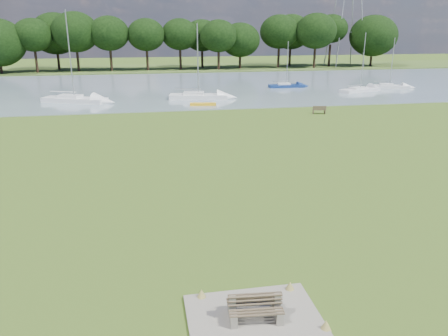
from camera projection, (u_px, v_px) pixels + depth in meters
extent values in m
plane|color=olive|center=(199.00, 177.00, 26.89)|extent=(220.00, 220.00, 0.00)
cube|color=slate|center=(164.00, 87.00, 66.16)|extent=(220.00, 40.00, 0.10)
cube|color=#4C6626|center=(157.00, 69.00, 94.21)|extent=(220.00, 20.00, 0.40)
cube|color=gray|center=(255.00, 319.00, 13.78)|extent=(4.20, 3.20, 0.10)
cube|color=gray|center=(232.00, 313.00, 13.63)|extent=(0.29, 1.00, 0.42)
cube|color=gray|center=(232.00, 303.00, 13.51)|extent=(0.22, 0.19, 0.52)
cube|color=gray|center=(277.00, 311.00, 13.77)|extent=(0.29, 1.00, 0.42)
cube|color=gray|center=(277.00, 300.00, 13.65)|extent=(0.22, 0.19, 0.52)
cube|color=brown|center=(257.00, 312.00, 13.34)|extent=(1.72, 0.51, 0.04)
cube|color=brown|center=(255.00, 300.00, 13.47)|extent=(1.70, 0.26, 0.41)
cube|color=brown|center=(253.00, 300.00, 13.93)|extent=(1.72, 0.51, 0.04)
cube|color=brown|center=(255.00, 297.00, 13.62)|extent=(1.70, 0.26, 0.41)
cube|color=brown|center=(313.00, 112.00, 46.14)|extent=(0.16, 0.43, 0.44)
cube|color=brown|center=(325.00, 112.00, 46.11)|extent=(0.16, 0.43, 0.44)
cube|color=brown|center=(319.00, 110.00, 46.06)|extent=(1.48, 0.70, 0.05)
cube|color=brown|center=(320.00, 108.00, 45.81)|extent=(1.40, 0.33, 0.43)
cube|color=#F1AF16|center=(203.00, 104.00, 50.72)|extent=(3.09, 1.10, 0.30)
cylinder|color=black|center=(1.00, 62.00, 84.64)|extent=(0.55, 0.55, 3.91)
cylinder|color=black|center=(39.00, 61.00, 85.80)|extent=(0.55, 0.55, 4.23)
ellipsoid|color=black|center=(35.00, 33.00, 84.20)|extent=(7.75, 7.75, 6.59)
cylinder|color=black|center=(76.00, 60.00, 86.95)|extent=(0.55, 0.55, 4.55)
ellipsoid|color=black|center=(73.00, 30.00, 85.23)|extent=(8.86, 8.86, 7.53)
cylinder|color=black|center=(112.00, 62.00, 88.30)|extent=(0.55, 0.55, 3.59)
ellipsoid|color=black|center=(110.00, 39.00, 86.94)|extent=(9.97, 9.97, 8.47)
cylinder|color=black|center=(147.00, 60.00, 89.46)|extent=(0.55, 0.55, 3.91)
ellipsoid|color=black|center=(146.00, 36.00, 87.98)|extent=(7.75, 7.75, 6.59)
cylinder|color=black|center=(181.00, 59.00, 90.61)|extent=(0.55, 0.55, 4.23)
ellipsoid|color=black|center=(180.00, 33.00, 89.01)|extent=(8.86, 8.86, 7.53)
cylinder|color=black|center=(214.00, 58.00, 91.77)|extent=(0.55, 0.55, 4.55)
ellipsoid|color=black|center=(214.00, 30.00, 90.04)|extent=(9.97, 9.97, 8.47)
cylinder|color=black|center=(247.00, 60.00, 93.12)|extent=(0.55, 0.55, 3.59)
ellipsoid|color=black|center=(247.00, 38.00, 91.76)|extent=(7.75, 7.75, 6.59)
cylinder|color=black|center=(278.00, 59.00, 94.27)|extent=(0.55, 0.55, 3.91)
ellipsoid|color=black|center=(279.00, 35.00, 92.79)|extent=(8.86, 8.86, 7.53)
cylinder|color=black|center=(309.00, 57.00, 95.43)|extent=(0.55, 0.55, 4.23)
ellipsoid|color=black|center=(310.00, 33.00, 93.82)|extent=(9.97, 9.97, 8.47)
cylinder|color=black|center=(339.00, 56.00, 96.58)|extent=(0.55, 0.55, 4.55)
ellipsoid|color=black|center=(341.00, 30.00, 94.86)|extent=(7.75, 7.75, 6.59)
cylinder|color=black|center=(368.00, 58.00, 97.93)|extent=(0.55, 0.55, 3.59)
ellipsoid|color=black|center=(370.00, 38.00, 96.57)|extent=(8.86, 8.86, 7.53)
cube|color=silver|center=(74.00, 99.00, 52.80)|extent=(8.10, 5.10, 0.78)
cube|color=silver|center=(69.00, 95.00, 52.78)|extent=(3.21, 2.67, 0.50)
cylinder|color=#A5A8AD|center=(70.00, 55.00, 51.18)|extent=(0.13, 0.13, 10.09)
cube|color=silver|center=(198.00, 96.00, 55.26)|extent=(7.54, 3.32, 0.80)
cube|color=silver|center=(194.00, 92.00, 55.11)|extent=(2.80, 2.04, 0.52)
cylinder|color=#A5A8AD|center=(198.00, 60.00, 53.89)|extent=(0.14, 0.14, 8.52)
cube|color=navy|center=(286.00, 85.00, 65.60)|extent=(5.30, 1.54, 0.60)
cube|color=silver|center=(284.00, 83.00, 65.42)|extent=(1.86, 1.18, 0.39)
cylinder|color=#A5A8AD|center=(287.00, 63.00, 64.59)|extent=(0.10, 0.10, 6.25)
cube|color=silver|center=(360.00, 89.00, 61.50)|extent=(6.69, 4.02, 0.60)
cube|color=silver|center=(358.00, 87.00, 61.13)|extent=(2.63, 2.14, 0.38)
cylinder|color=#A5A8AD|center=(363.00, 61.00, 60.30)|extent=(0.10, 0.10, 7.54)
cube|color=silver|center=(389.00, 86.00, 64.78)|extent=(5.72, 3.27, 0.62)
cube|color=silver|center=(387.00, 83.00, 64.72)|extent=(2.22, 1.78, 0.40)
cylinder|color=#A5A8AD|center=(392.00, 62.00, 63.69)|extent=(0.11, 0.11, 6.77)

